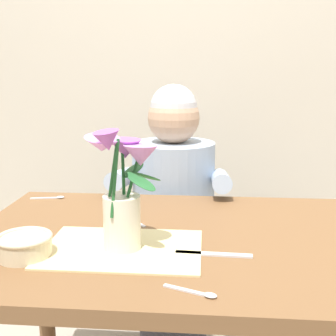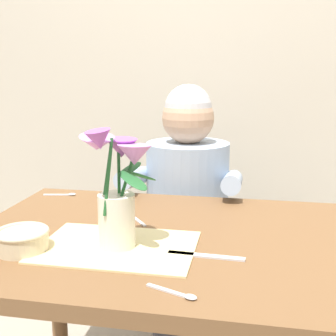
{
  "view_description": "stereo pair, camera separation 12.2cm",
  "coord_description": "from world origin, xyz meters",
  "px_view_note": "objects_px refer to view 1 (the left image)",
  "views": [
    {
      "loc": [
        0.06,
        -1.14,
        1.19
      ],
      "look_at": [
        -0.04,
        0.05,
        0.92
      ],
      "focal_mm": 46.88,
      "sensor_mm": 36.0,
      "label": 1
    },
    {
      "loc": [
        0.18,
        -1.13,
        1.19
      ],
      "look_at": [
        -0.04,
        0.05,
        0.92
      ],
      "focal_mm": 46.88,
      "sensor_mm": 36.0,
      "label": 2
    }
  ],
  "objects_px": {
    "ceramic_bowl": "(25,245)",
    "seated_person": "(173,221)",
    "dinner_knife": "(214,254)",
    "flower_vase": "(123,188)"
  },
  "relations": [
    {
      "from": "flower_vase",
      "to": "ceramic_bowl",
      "type": "distance_m",
      "value": 0.28
    },
    {
      "from": "seated_person",
      "to": "dinner_knife",
      "type": "distance_m",
      "value": 0.78
    },
    {
      "from": "ceramic_bowl",
      "to": "seated_person",
      "type": "bearing_deg",
      "value": 68.72
    },
    {
      "from": "ceramic_bowl",
      "to": "dinner_knife",
      "type": "xyz_separation_m",
      "value": [
        0.46,
        0.05,
        -0.03
      ]
    },
    {
      "from": "flower_vase",
      "to": "ceramic_bowl",
      "type": "height_order",
      "value": "flower_vase"
    },
    {
      "from": "seated_person",
      "to": "ceramic_bowl",
      "type": "height_order",
      "value": "seated_person"
    },
    {
      "from": "ceramic_bowl",
      "to": "dinner_knife",
      "type": "relative_size",
      "value": 0.72
    },
    {
      "from": "seated_person",
      "to": "dinner_knife",
      "type": "xyz_separation_m",
      "value": [
        0.15,
        -0.74,
        0.18
      ]
    },
    {
      "from": "seated_person",
      "to": "flower_vase",
      "type": "bearing_deg",
      "value": -96.98
    },
    {
      "from": "seated_person",
      "to": "dinner_knife",
      "type": "relative_size",
      "value": 5.97
    }
  ]
}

